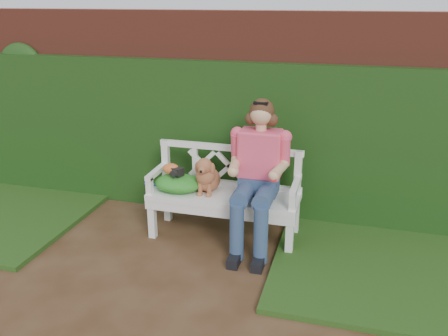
# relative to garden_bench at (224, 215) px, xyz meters

# --- Properties ---
(ground) EXTENTS (60.00, 60.00, 0.00)m
(ground) POSITION_rel_garden_bench_xyz_m (-0.51, -1.07, -0.24)
(ground) COLOR #3C2211
(brick_wall) EXTENTS (10.00, 0.30, 2.20)m
(brick_wall) POSITION_rel_garden_bench_xyz_m (-0.51, 0.83, 0.86)
(brick_wall) COLOR brown
(brick_wall) RESTS_ON ground
(ivy_hedge) EXTENTS (10.00, 0.18, 1.70)m
(ivy_hedge) POSITION_rel_garden_bench_xyz_m (-0.51, 0.61, 0.61)
(ivy_hedge) COLOR #1A3D0F
(ivy_hedge) RESTS_ON ground
(grass_right) EXTENTS (2.60, 2.00, 0.05)m
(grass_right) POSITION_rel_garden_bench_xyz_m (1.89, -0.17, -0.21)
(grass_right) COLOR #1B360E
(grass_right) RESTS_ON ground
(garden_bench) EXTENTS (1.62, 0.72, 0.48)m
(garden_bench) POSITION_rel_garden_bench_xyz_m (0.00, 0.00, 0.00)
(garden_bench) COLOR white
(garden_bench) RESTS_ON ground
(seated_woman) EXTENTS (0.70, 0.88, 1.45)m
(seated_woman) POSITION_rel_garden_bench_xyz_m (0.35, -0.02, 0.48)
(seated_woman) COLOR #EF3952
(seated_woman) RESTS_ON ground
(dog) EXTENTS (0.35, 0.41, 0.39)m
(dog) POSITION_rel_garden_bench_xyz_m (-0.17, -0.00, 0.43)
(dog) COLOR brown
(dog) RESTS_ON garden_bench
(tennis_racket) EXTENTS (0.64, 0.44, 0.03)m
(tennis_racket) POSITION_rel_garden_bench_xyz_m (-0.48, -0.00, 0.25)
(tennis_racket) COLOR white
(tennis_racket) RESTS_ON garden_bench
(green_bag) EXTENTS (0.49, 0.38, 0.17)m
(green_bag) POSITION_rel_garden_bench_xyz_m (-0.47, -0.05, 0.32)
(green_bag) COLOR #2E822F
(green_bag) RESTS_ON garden_bench
(camera_item) EXTENTS (0.15, 0.13, 0.08)m
(camera_item) POSITION_rel_garden_bench_xyz_m (-0.48, -0.06, 0.45)
(camera_item) COLOR black
(camera_item) RESTS_ON green_bag
(baseball_glove) EXTENTS (0.19, 0.16, 0.11)m
(baseball_glove) POSITION_rel_garden_bench_xyz_m (-0.55, -0.03, 0.46)
(baseball_glove) COLOR orange
(baseball_glove) RESTS_ON green_bag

